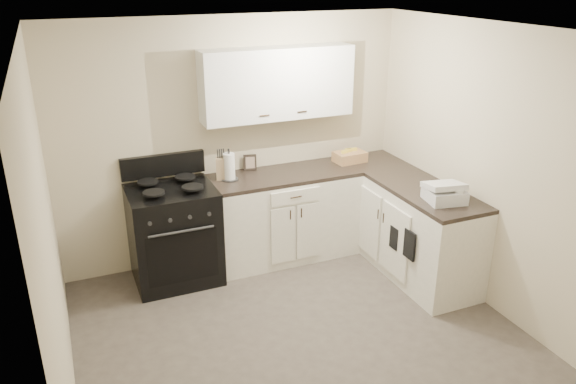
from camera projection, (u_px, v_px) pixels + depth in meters
name	position (u px, v px, depth m)	size (l,w,h in m)	color
floor	(306.00, 343.00, 4.67)	(3.60, 3.60, 0.00)	#473F38
ceiling	(310.00, 33.00, 3.74)	(3.60, 3.60, 0.00)	white
wall_back	(234.00, 141.00, 5.74)	(3.60, 3.60, 0.00)	beige
wall_right	(496.00, 173.00, 4.85)	(3.60, 3.60, 0.00)	beige
wall_left	(50.00, 248.00, 3.55)	(3.60, 3.60, 0.00)	beige
wall_front	(467.00, 342.00, 2.66)	(3.60, 3.60, 0.00)	beige
base_cabinets_back	(284.00, 217.00, 5.93)	(1.55, 0.60, 0.90)	silver
base_cabinets_right	(404.00, 224.00, 5.77)	(0.60, 1.90, 0.90)	silver
countertop_back	(283.00, 175.00, 5.76)	(1.55, 0.60, 0.04)	black
countertop_right	(408.00, 181.00, 5.59)	(0.60, 1.90, 0.04)	black
upper_cabinets	(277.00, 83.00, 5.55)	(1.55, 0.30, 0.70)	white
stove	(174.00, 236.00, 5.49)	(0.82, 0.70, 0.99)	black
knife_block	(221.00, 169.00, 5.56)	(0.10, 0.09, 0.22)	tan
paper_towel	(229.00, 167.00, 5.54)	(0.11, 0.11, 0.27)	white
picture_frame	(250.00, 162.00, 5.82)	(0.13, 0.02, 0.17)	black
wicker_basket	(350.00, 157.00, 6.08)	(0.33, 0.22, 0.11)	tan
countertop_grill	(444.00, 195.00, 5.05)	(0.32, 0.30, 0.12)	silver
glass_jar	(458.00, 197.00, 4.97)	(0.09, 0.09, 0.15)	silver
oven_mitt_near	(409.00, 245.00, 5.15)	(0.02, 0.16, 0.28)	black
oven_mitt_far	(394.00, 238.00, 5.38)	(0.02, 0.13, 0.22)	black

